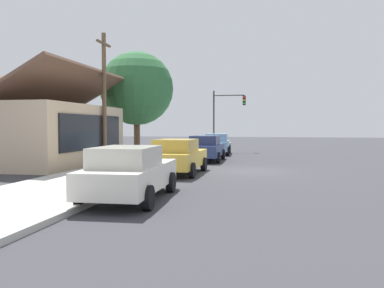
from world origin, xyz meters
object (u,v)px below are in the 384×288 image
at_px(car_skyblue, 217,144).
at_px(shade_tree, 137,89).
at_px(car_ivory, 130,172).
at_px(fire_hydrant_red, 120,172).
at_px(traffic_light_main, 226,111).
at_px(utility_pole_wooden, 104,96).
at_px(car_navy, 206,148).
at_px(car_mustard, 178,156).

distance_m(car_skyblue, shade_tree, 7.34).
distance_m(car_ivory, shade_tree, 17.75).
bearing_deg(fire_hydrant_red, traffic_light_main, -4.69).
xyz_separation_m(car_ivory, utility_pole_wooden, (10.50, 5.40, 3.11)).
xyz_separation_m(car_navy, utility_pole_wooden, (-2.64, 5.51, 3.11)).
xyz_separation_m(car_ivory, car_navy, (13.14, -0.11, -0.00)).
xyz_separation_m(shade_tree, utility_pole_wooden, (-5.89, -0.08, -0.94)).
bearing_deg(fire_hydrant_red, car_ivory, -152.71).
distance_m(car_mustard, fire_hydrant_red, 3.94).
height_order(utility_pole_wooden, fire_hydrant_red, utility_pole_wooden).
bearing_deg(car_navy, fire_hydrant_red, 170.93).
xyz_separation_m(car_mustard, fire_hydrant_red, (-3.69, 1.33, -0.32)).
bearing_deg(car_skyblue, utility_pole_wooden, 144.36).
bearing_deg(car_ivory, traffic_light_main, -3.05).
bearing_deg(car_mustard, car_navy, -0.64).
relative_size(car_mustard, car_navy, 1.00).
bearing_deg(car_ivory, shade_tree, 16.10).
distance_m(car_mustard, car_skyblue, 12.68).
height_order(car_mustard, fire_hydrant_red, car_mustard).
relative_size(car_navy, utility_pole_wooden, 0.60).
xyz_separation_m(shade_tree, traffic_light_main, (6.54, -5.74, -1.38)).
bearing_deg(traffic_light_main, utility_pole_wooden, 155.52).
distance_m(traffic_light_main, utility_pole_wooden, 13.66).
bearing_deg(car_mustard, car_ivory, -178.52).
bearing_deg(utility_pole_wooden, shade_tree, 0.82).
bearing_deg(traffic_light_main, car_navy, 179.12).
bearing_deg(car_ivory, car_navy, -2.89).
distance_m(car_ivory, traffic_light_main, 23.09).
bearing_deg(car_mustard, shade_tree, 29.35).
xyz_separation_m(car_navy, traffic_light_main, (9.79, -0.15, 2.68)).
relative_size(traffic_light_main, utility_pole_wooden, 0.69).
distance_m(car_navy, fire_hydrant_red, 10.55).
bearing_deg(car_skyblue, fire_hydrant_red, 171.68).
distance_m(car_mustard, shade_tree, 12.06).
distance_m(traffic_light_main, fire_hydrant_red, 20.51).
bearing_deg(traffic_light_main, shade_tree, 138.71).
xyz_separation_m(car_navy, fire_hydrant_red, (-10.43, 1.51, -0.32)).
height_order(car_ivory, car_navy, same).
relative_size(shade_tree, utility_pole_wooden, 1.00).
height_order(car_mustard, traffic_light_main, traffic_light_main).
bearing_deg(fire_hydrant_red, car_navy, -8.24).
height_order(car_skyblue, fire_hydrant_red, car_skyblue).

